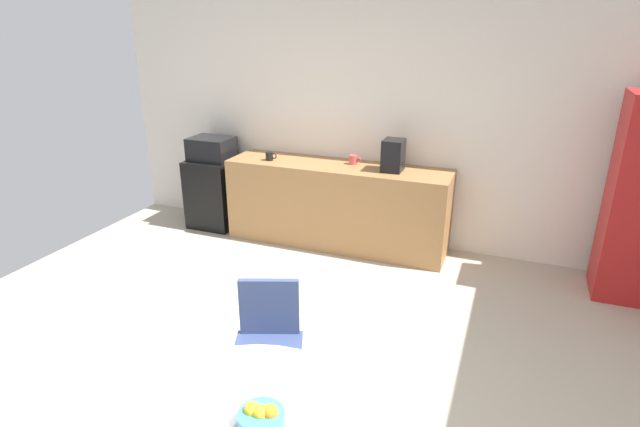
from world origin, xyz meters
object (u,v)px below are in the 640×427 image
(mini_fridge, at_px, (215,192))
(coffee_maker, at_px, (393,155))
(chair_navy, at_px, (268,331))
(mug_green, at_px, (270,156))
(mug_white, at_px, (353,160))
(fruit_bowl, at_px, (261,417))
(microwave, at_px, (212,149))

(mini_fridge, distance_m, coffee_maker, 2.24)
(chair_navy, height_order, mug_green, mug_green)
(mini_fridge, height_order, mug_white, mug_white)
(chair_navy, xyz_separation_m, coffee_maker, (0.15, 2.50, 0.54))
(mug_green, bearing_deg, coffee_maker, 4.00)
(mug_green, bearing_deg, fruit_bowl, -63.78)
(chair_navy, xyz_separation_m, mug_white, (-0.30, 2.60, 0.43))
(mini_fridge, bearing_deg, mug_white, 3.13)
(mug_green, relative_size, coffee_maker, 0.40)
(mug_white, bearing_deg, mini_fridge, -176.87)
(mini_fridge, distance_m, mug_green, 0.97)
(fruit_bowl, bearing_deg, microwave, 125.48)
(fruit_bowl, distance_m, coffee_maker, 3.43)
(microwave, distance_m, fruit_bowl, 4.18)
(fruit_bowl, bearing_deg, coffee_maker, 94.85)
(mini_fridge, bearing_deg, chair_navy, -51.50)
(mini_fridge, relative_size, chair_navy, 0.97)
(mini_fridge, relative_size, mug_green, 6.26)
(mini_fridge, xyz_separation_m, microwave, (0.00, 0.00, 0.53))
(mini_fridge, xyz_separation_m, mug_white, (1.69, 0.09, 0.54))
(chair_navy, distance_m, coffee_maker, 2.57)
(chair_navy, height_order, mug_white, mug_white)
(microwave, xyz_separation_m, fruit_bowl, (2.43, -3.40, -0.17))
(mug_white, height_order, coffee_maker, coffee_maker)
(chair_navy, height_order, fruit_bowl, chair_navy)
(fruit_bowl, xyz_separation_m, mug_green, (-1.63, 3.31, 0.18))
(mini_fridge, distance_m, microwave, 0.53)
(mug_white, height_order, mug_green, same)
(mini_fridge, bearing_deg, microwave, 0.00)
(microwave, height_order, mug_white, microwave)
(mug_white, distance_m, coffee_maker, 0.47)
(microwave, bearing_deg, mini_fridge, 0.00)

